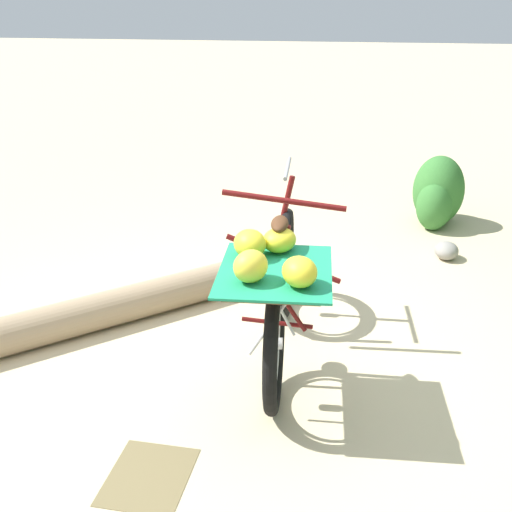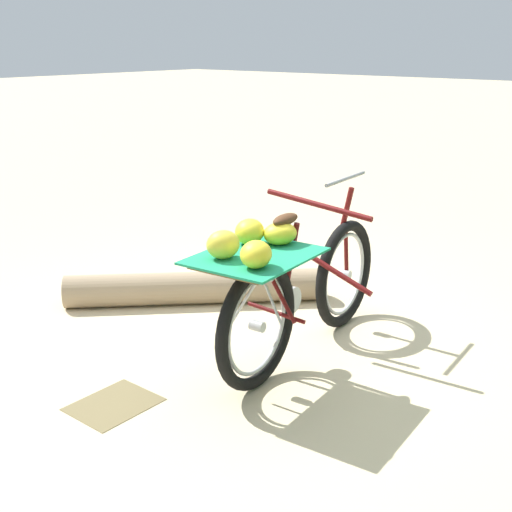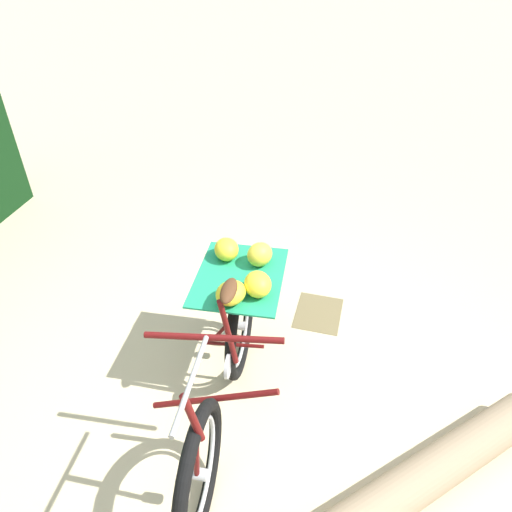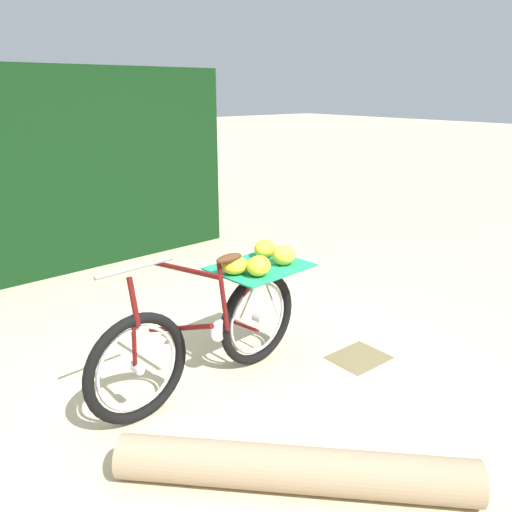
% 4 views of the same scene
% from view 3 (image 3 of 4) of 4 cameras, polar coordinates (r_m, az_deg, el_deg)
% --- Properties ---
extents(ground_plane, '(60.00, 60.00, 0.00)m').
position_cam_3_polar(ground_plane, '(3.17, -1.40, -18.50)').
color(ground_plane, beige).
extents(bicycle, '(1.80, 0.72, 1.03)m').
position_cam_3_polar(bicycle, '(2.80, -3.55, -12.70)').
color(bicycle, black).
rests_on(bicycle, ground_plane).
extents(fallen_log, '(1.50, 1.51, 0.24)m').
position_cam_3_polar(fallen_log, '(2.90, 18.58, -25.36)').
color(fallen_log, '#9E8466').
rests_on(fallen_log, ground_plane).
extents(leaf_litter_patch, '(0.44, 0.36, 0.01)m').
position_cam_3_polar(leaf_litter_patch, '(3.81, 7.71, -6.98)').
color(leaf_litter_patch, olive).
rests_on(leaf_litter_patch, ground_plane).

